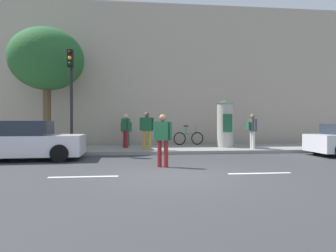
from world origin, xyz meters
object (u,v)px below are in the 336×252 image
object	(u,v)px
pedestrian_with_backpack	(252,128)
pedestrian_in_dark_shirt	(126,128)
parked_car_blue	(18,141)
pedestrian_in_red_top	(163,136)
poster_column	(225,123)
street_tree	(47,60)
pedestrian_with_bag	(126,130)
pedestrian_tallest	(147,127)
traffic_light	(71,83)
bicycle_leaning	(189,138)

from	to	relation	value
pedestrian_with_backpack	pedestrian_in_dark_shirt	size ratio (longest dim) A/B	0.98
parked_car_blue	pedestrian_in_red_top	bearing A→B (deg)	-23.48
poster_column	street_tree	xyz separation A→B (m)	(-8.97, 0.62, 3.16)
poster_column	street_tree	distance (m)	9.53
pedestrian_with_bag	pedestrian_tallest	bearing A→B (deg)	-69.04
street_tree	pedestrian_in_dark_shirt	bearing A→B (deg)	-8.40
pedestrian_in_dark_shirt	street_tree	bearing A→B (deg)	171.60
street_tree	pedestrian_with_backpack	bearing A→B (deg)	-9.98
poster_column	parked_car_blue	size ratio (longest dim) A/B	0.53
pedestrian_with_bag	pedestrian_with_backpack	world-z (taller)	pedestrian_with_backpack
pedestrian_tallest	pedestrian_in_dark_shirt	bearing A→B (deg)	130.24
pedestrian_in_red_top	pedestrian_tallest	distance (m)	4.33
poster_column	parked_car_blue	bearing A→B (deg)	-160.35
pedestrian_with_backpack	pedestrian_tallest	distance (m)	5.04
poster_column	pedestrian_with_bag	world-z (taller)	poster_column
poster_column	pedestrian_tallest	size ratio (longest dim) A/B	1.41
pedestrian_with_backpack	street_tree	bearing A→B (deg)	170.02
street_tree	pedestrian_tallest	bearing A→B (deg)	-19.73
pedestrian_with_backpack	pedestrian_tallest	xyz separation A→B (m)	(-5.04, -0.01, 0.04)
parked_car_blue	traffic_light	bearing A→B (deg)	43.60
traffic_light	parked_car_blue	size ratio (longest dim) A/B	0.94
pedestrian_with_bag	bicycle_leaning	size ratio (longest dim) A/B	0.85
pedestrian_in_red_top	pedestrian_in_dark_shirt	xyz separation A→B (m)	(-1.34, 5.49, 0.15)
bicycle_leaning	parked_car_blue	world-z (taller)	parked_car_blue
bicycle_leaning	parked_car_blue	bearing A→B (deg)	-147.07
pedestrian_with_bag	pedestrian_with_backpack	bearing A→B (deg)	-23.55
street_tree	poster_column	bearing A→B (deg)	-3.92
pedestrian_in_dark_shirt	parked_car_blue	distance (m)	5.06
poster_column	bicycle_leaning	bearing A→B (deg)	136.39
poster_column	pedestrian_in_dark_shirt	distance (m)	5.07
pedestrian_in_red_top	bicycle_leaning	bearing A→B (deg)	73.35
traffic_light	pedestrian_with_backpack	distance (m)	8.55
pedestrian_with_bag	pedestrian_tallest	world-z (taller)	pedestrian_tallest
traffic_light	pedestrian_with_backpack	size ratio (longest dim) A/B	2.63
pedestrian_in_dark_shirt	bicycle_leaning	world-z (taller)	pedestrian_in_dark_shirt
pedestrian_tallest	parked_car_blue	xyz separation A→B (m)	(-4.88, -2.04, -0.47)
pedestrian_with_bag	pedestrian_in_red_top	bearing A→B (deg)	-78.96
pedestrian_in_red_top	pedestrian_with_bag	distance (m)	7.09
pedestrian_with_bag	pedestrian_tallest	size ratio (longest dim) A/B	0.86
pedestrian_in_dark_shirt	pedestrian_tallest	size ratio (longest dim) A/B	0.98
street_tree	pedestrian_tallest	xyz separation A→B (m)	(4.91, -1.76, -3.36)
pedestrian_with_bag	bicycle_leaning	bearing A→B (deg)	0.70
street_tree	pedestrian_tallest	size ratio (longest dim) A/B	3.44
pedestrian_tallest	bicycle_leaning	world-z (taller)	pedestrian_tallest
pedestrian_tallest	parked_car_blue	distance (m)	5.31
traffic_light	street_tree	size ratio (longest dim) A/B	0.73
street_tree	pedestrian_in_red_top	distance (m)	8.78
poster_column	street_tree	world-z (taller)	street_tree
traffic_light	parked_car_blue	xyz separation A→B (m)	(-1.60, -1.52, -2.37)
pedestrian_with_backpack	traffic_light	bearing A→B (deg)	-176.36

